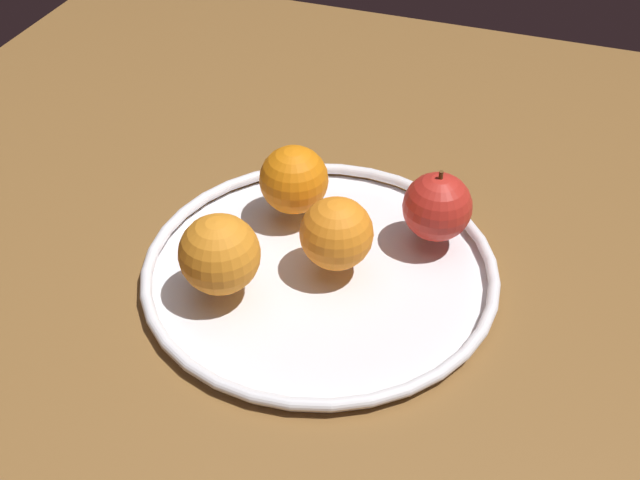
% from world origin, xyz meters
% --- Properties ---
extents(ground_plane, '(1.23, 1.23, 0.04)m').
position_xyz_m(ground_plane, '(0.00, 0.00, -0.02)').
color(ground_plane, brown).
extents(fruit_bowl, '(0.36, 0.36, 0.02)m').
position_xyz_m(fruit_bowl, '(0.00, 0.00, 0.01)').
color(fruit_bowl, white).
rests_on(fruit_bowl, ground_plane).
extents(apple, '(0.07, 0.07, 0.08)m').
position_xyz_m(apple, '(0.08, -0.10, 0.05)').
color(apple, red).
rests_on(apple, fruit_bowl).
extents(orange_center, '(0.07, 0.07, 0.07)m').
position_xyz_m(orange_center, '(0.01, -0.01, 0.05)').
color(orange_center, orange).
rests_on(orange_center, fruit_bowl).
extents(orange_back_left, '(0.08, 0.08, 0.08)m').
position_xyz_m(orange_back_left, '(-0.06, 0.08, 0.06)').
color(orange_back_left, orange).
rests_on(orange_back_left, fruit_bowl).
extents(orange_front_right, '(0.07, 0.07, 0.07)m').
position_xyz_m(orange_front_right, '(0.08, 0.06, 0.05)').
color(orange_front_right, orange).
rests_on(orange_front_right, fruit_bowl).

